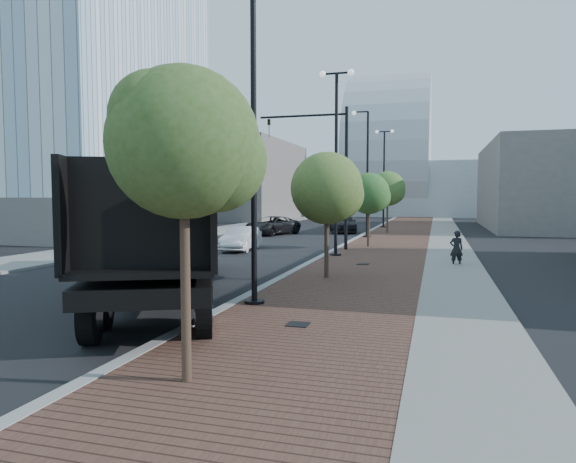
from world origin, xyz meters
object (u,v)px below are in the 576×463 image
(dump_truck, at_px, (174,238))
(dark_car_mid, at_px, (272,225))
(white_sedan, at_px, (241,239))
(pedestrian, at_px, (456,249))

(dump_truck, xyz_separation_m, dark_car_mid, (-3.69, 22.71, -0.89))
(dump_truck, xyz_separation_m, white_sedan, (-1.74, 11.00, -0.95))
(dump_truck, relative_size, pedestrian, 8.68)
(white_sedan, distance_m, dark_car_mid, 11.88)
(white_sedan, xyz_separation_m, dark_car_mid, (-1.95, 11.71, 0.06))
(dark_car_mid, bearing_deg, dump_truck, -61.85)
(dump_truck, relative_size, white_sedan, 3.38)
(pedestrian, bearing_deg, dark_car_mid, -62.17)
(dump_truck, height_order, white_sedan, dump_truck)
(dump_truck, bearing_deg, dark_car_mid, 74.79)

